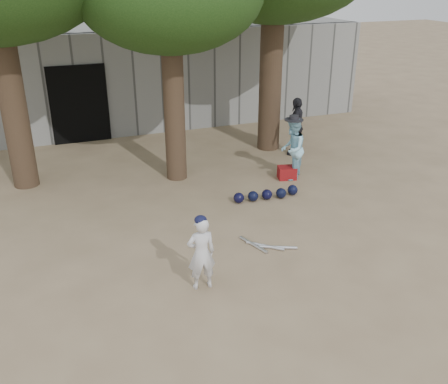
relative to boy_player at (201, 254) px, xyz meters
name	(u,v)px	position (x,y,z in m)	size (l,w,h in m)	color
ground	(212,272)	(0.28, 0.33, -0.61)	(70.00, 70.00, 0.00)	#937C5E
boy_player	(201,254)	(0.00, 0.00, 0.00)	(0.45, 0.29, 1.22)	silver
spectator_blue	(292,149)	(3.42, 3.51, 0.13)	(0.72, 0.56, 1.48)	#9CDBF1
spectator_dark	(296,126)	(4.33, 4.99, 0.16)	(0.91, 0.38, 1.55)	black
red_bag	(287,173)	(3.33, 3.52, -0.46)	(0.42, 0.32, 0.30)	maroon
back_building	(107,72)	(0.28, 10.67, 0.89)	(16.00, 5.24, 3.00)	gray
helmet_row	(267,194)	(2.37, 2.62, -0.50)	(1.51, 0.33, 0.23)	black
bat_pile	(265,246)	(1.46, 0.76, -0.58)	(0.84, 0.77, 0.06)	silver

